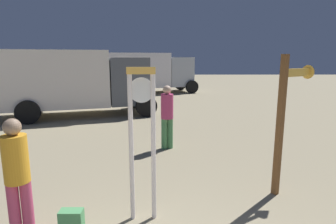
{
  "coord_description": "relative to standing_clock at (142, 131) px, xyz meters",
  "views": [
    {
      "loc": [
        -0.3,
        -1.73,
        2.46
      ],
      "look_at": [
        -0.26,
        4.77,
        1.2
      ],
      "focal_mm": 30.07,
      "sensor_mm": 36.0,
      "label": 1
    }
  ],
  "objects": [
    {
      "name": "arrow_sign",
      "position": [
        2.61,
        0.95,
        0.28
      ],
      "size": [
        0.91,
        0.67,
        2.52
      ],
      "color": "brown",
      "rests_on": "ground_plane"
    },
    {
      "name": "person_near_clock",
      "position": [
        -1.64,
        -0.46,
        -0.45
      ],
      "size": [
        0.32,
        0.32,
        1.69
      ],
      "color": "#C14268",
      "rests_on": "ground_plane"
    },
    {
      "name": "box_truck_near",
      "position": [
        -3.66,
        7.89,
        0.15
      ],
      "size": [
        6.82,
        4.11,
        2.76
      ],
      "color": "white",
      "rests_on": "ground_plane"
    },
    {
      "name": "standing_clock",
      "position": [
        0.0,
        0.0,
        0.0
      ],
      "size": [
        0.41,
        0.12,
        2.33
      ],
      "color": "white",
      "rests_on": "ground_plane"
    },
    {
      "name": "backpack",
      "position": [
        -0.97,
        -0.44,
        -1.21
      ],
      "size": [
        0.32,
        0.22,
        0.38
      ],
      "color": "#519B5D",
      "rests_on": "ground_plane"
    },
    {
      "name": "box_truck_far",
      "position": [
        -1.38,
        15.72,
        0.16
      ],
      "size": [
        7.52,
        4.46,
        2.77
      ],
      "color": "white",
      "rests_on": "ground_plane"
    },
    {
      "name": "person_distant",
      "position": [
        0.38,
        3.43,
        -0.42
      ],
      "size": [
        0.33,
        0.33,
        1.74
      ],
      "color": "#4A8B52",
      "rests_on": "ground_plane"
    }
  ]
}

